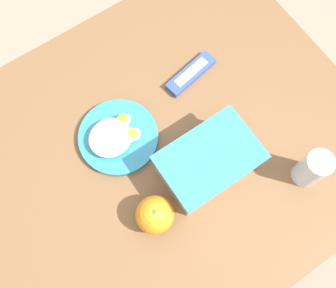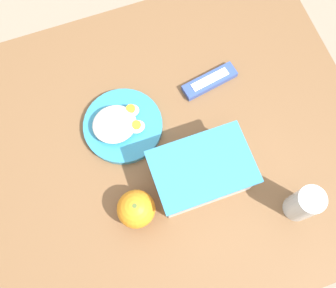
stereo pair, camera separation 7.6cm
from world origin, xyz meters
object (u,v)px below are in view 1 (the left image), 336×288
Objects in this scene: orange_fruit at (155,215)px; drinking_glass at (312,169)px; food_container at (208,164)px; candy_bar at (191,74)px; rice_plate at (116,137)px.

orange_fruit is 0.74× the size of drinking_glass.
food_container is 1.45× the size of candy_bar.
food_container is 1.89× the size of drinking_glass.
orange_fruit is at bearing 9.80° from food_container.
food_container is 0.17m from orange_fruit.
rice_plate is 1.30× the size of candy_bar.
rice_plate is (0.14, -0.19, -0.03)m from food_container.
candy_bar is 1.30× the size of drinking_glass.
orange_fruit is 0.38m from drinking_glass.
orange_fruit is 0.39m from candy_bar.
food_container is at bearing 63.12° from candy_bar.
rice_plate is 1.69× the size of drinking_glass.
food_container is at bearing 126.48° from rice_plate.
candy_bar is at bearing -116.88° from food_container.
food_container is 0.23m from rice_plate.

